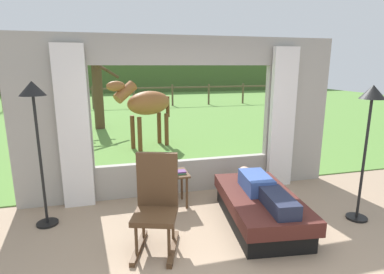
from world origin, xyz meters
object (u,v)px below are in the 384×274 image
Objects in this scene: book_stack at (180,172)px; pasture_tree at (97,90)px; potted_plant at (167,160)px; floor_lamp_right at (370,113)px; reclining_person at (263,188)px; horse at (146,104)px; floor_lamp_left at (35,111)px; side_table at (173,179)px; recliner_sofa at (260,208)px; rocking_chair at (156,203)px.

pasture_tree is at bearing 101.88° from book_stack.
potted_plant reaches higher than book_stack.
floor_lamp_right is at bearing -63.85° from pasture_tree.
horse reaches higher than reclining_person.
horse is (1.79, 3.64, -0.39)m from floor_lamp_left.
side_table is 2.10m from floor_lamp_left.
reclining_person is at bearing -41.93° from book_stack.
horse is at bearing 88.41° from potted_plant.
recliner_sofa is at bearing -39.78° from side_table.
horse reaches higher than potted_plant.
rocking_chair is 2.96m from floor_lamp_right.
recliner_sofa is 0.31m from reclining_person.
recliner_sofa is 0.97× the size of floor_lamp_right.
potted_plant is at bearing 155.12° from floor_lamp_right.
potted_plant is (0.32, 1.10, 0.16)m from rocking_chair.
rocking_chair is at bearing -167.52° from reclining_person.
potted_plant is (-0.08, 0.06, 0.28)m from side_table.
rocking_chair reaches higher than reclining_person.
floor_lamp_left reaches higher than book_stack.
horse is at bearing 89.75° from side_table.
recliner_sofa is 1.47m from rocking_chair.
horse is at bearing 91.13° from book_stack.
recliner_sofa is 5.61× the size of potted_plant.
floor_lamp_left is at bearing -94.40° from pasture_tree.
floor_lamp_right reaches higher than recliner_sofa.
potted_plant is 1.90m from floor_lamp_left.
reclining_person is at bearing -41.09° from potted_plant.
recliner_sofa is at bearing 25.75° from rocking_chair.
potted_plant is 0.18× the size of horse.
side_table is 0.20× the size of pasture_tree.
pasture_tree is at bearing 114.86° from rocking_chair.
side_table is 0.27× the size of floor_lamp_left.
recliner_sofa is at bearing 170.12° from floor_lamp_right.
floor_lamp_left is (-1.37, 0.88, 1.00)m from rocking_chair.
rocking_chair is 7.50m from pasture_tree.
recliner_sofa is at bearing 164.59° from horse.
floor_lamp_left is at bearing -172.57° from potted_plant.
book_stack reaches higher than side_table.
potted_plant is at bearing 145.83° from reclining_person.
floor_lamp_left reaches higher than rocking_chair.
rocking_chair is 0.58× the size of floor_lamp_left.
potted_plant is at bearing 144.09° from book_stack.
rocking_chair is 1.09m from book_stack.
book_stack is 3.60m from horse.
horse is at bearing 109.97° from recliner_sofa.
reclining_person is 0.77× the size of floor_lamp_right.
side_table is at bearing 145.52° from reclining_person.
recliner_sofa is at bearing -40.19° from book_stack.
reclining_person is 1.43m from rocking_chair.
floor_lamp_right is 8.32m from pasture_tree.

